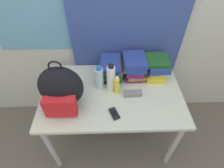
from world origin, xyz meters
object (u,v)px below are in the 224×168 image
Objects in this scene: book_stack_left at (111,68)px; sunscreen_bottle at (117,86)px; book_stack_right at (156,67)px; sunglasses_case at (133,93)px; book_stack_center at (134,66)px; water_bottle at (99,78)px; backpack at (61,89)px; cell_phone at (114,114)px; sports_bottle at (111,78)px.

book_stack_left is 0.23m from sunscreen_bottle.
sunglasses_case is (-0.23, -0.26, -0.07)m from book_stack_right.
water_bottle is at bearing -155.28° from book_stack_center.
backpack reaches higher than cell_phone.
book_stack_left is 0.18m from sports_bottle.
sports_bottle is (-0.22, -0.18, 0.02)m from book_stack_center.
water_bottle reaches higher than book_stack_left.
cell_phone is (0.02, -0.27, -0.12)m from sports_bottle.
water_bottle is at bearing 34.68° from backpack.
book_stack_right is (0.41, 0.00, 0.01)m from book_stack_left.
sunscreen_bottle is at bearing -80.30° from book_stack_left.
book_stack_center is 2.36× the size of cell_phone.
sports_bottle is at bearing 155.93° from sunglasses_case.
sunscreen_bottle is (-0.37, -0.23, -0.01)m from book_stack_right.
cell_phone is (-0.40, -0.45, -0.08)m from book_stack_right.
backpack reaches higher than book_stack_center.
sunscreen_bottle is at bearing -148.40° from book_stack_right.
sunscreen_bottle reaches higher than cell_phone.
cell_phone is at bearing -130.52° from sunglasses_case.
backpack is at bearing -171.89° from sunglasses_case.
cell_phone is at bearing -88.88° from book_stack_left.
book_stack_left is (0.38, 0.34, -0.10)m from backpack.
book_stack_left is 0.41m from book_stack_right.
book_stack_right is 0.61m from cell_phone.
book_stack_left is at bearing 179.24° from book_stack_center.
sunscreen_bottle is (0.05, -0.05, -0.04)m from sports_bottle.
sports_bottle is 0.23m from sunglasses_case.
sunscreen_bottle is (0.04, -0.23, 0.00)m from book_stack_left.
sunglasses_case is at bearing -131.97° from book_stack_right.
backpack is at bearing 163.88° from cell_phone.
sports_bottle is at bearing -156.63° from book_stack_right.
water_bottle is at bearing 111.19° from cell_phone.
sports_bottle is at bearing -141.13° from book_stack_center.
backpack is at bearing -164.98° from sunscreen_bottle.
water_bottle is (0.27, 0.19, -0.07)m from backpack.
book_stack_left is at bearing 87.24° from sports_bottle.
sunscreen_bottle is at bearing -27.50° from water_bottle.
sunglasses_case is at bearing -56.29° from book_stack_left.
book_stack_left is 0.32m from sunglasses_case.
book_stack_right reaches higher than book_stack_left.
book_stack_right is 1.09× the size of sports_bottle.
sunscreen_bottle is (0.15, -0.08, -0.02)m from water_bottle.
sunscreen_bottle is at bearing 165.88° from sunglasses_case.
water_bottle reaches higher than sunglasses_case.
sunscreen_bottle is 0.24m from cell_phone.
water_bottle reaches higher than book_stack_right.
sunglasses_case is at bearing -98.01° from book_stack_center.
backpack is 1.49× the size of book_stack_right.
water_bottle is 1.45× the size of sunglasses_case.
water_bottle is 0.34m from cell_phone.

